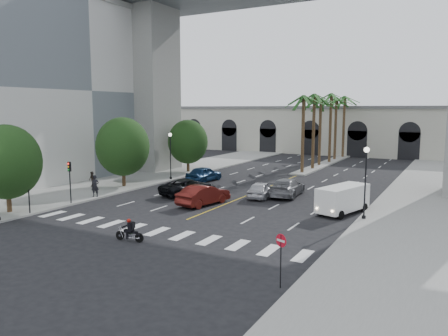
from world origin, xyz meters
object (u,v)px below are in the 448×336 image
car_a (261,190)px  lamp_post_right (366,177)px  cargo_van (343,198)px  pedestrian_b (92,179)px  do_not_enter_sign (281,249)px  car_b (204,195)px  car_d (287,187)px  car_c (189,187)px  car_e (204,174)px  lamp_post_left_far (170,152)px  traffic_signal_near (28,182)px  motorcycle_rider (130,231)px  pedestrian_a (95,186)px  traffic_signal_far (70,175)px

car_a → lamp_post_right: bearing=149.6°
car_a → cargo_van: cargo_van is taller
pedestrian_b → do_not_enter_sign: 29.41m
car_b → car_a: bearing=-110.9°
car_a → car_d: 2.59m
car_c → do_not_enter_sign: size_ratio=2.22×
car_d → pedestrian_b: 19.56m
car_e → do_not_enter_sign: (18.15, -23.22, 0.98)m
car_c → pedestrian_b: pedestrian_b is taller
lamp_post_left_far → traffic_signal_near: lamp_post_left_far is taller
lamp_post_left_far → car_a: lamp_post_left_far is taller
traffic_signal_near → cargo_van: bearing=29.9°
lamp_post_right → cargo_van: size_ratio=1.00×
motorcycle_rider → cargo_van: size_ratio=0.37×
car_a → pedestrian_b: size_ratio=2.71×
pedestrian_b → motorcycle_rider: bearing=-16.8°
car_d → car_e: size_ratio=1.15×
cargo_van → pedestrian_b: bearing=-159.4°
cargo_van → do_not_enter_sign: 15.65m
lamp_post_right → pedestrian_a: (-22.90, -3.50, -2.10)m
traffic_signal_near → car_b: traffic_signal_near is taller
car_b → car_e: size_ratio=1.04×
car_d → cargo_van: cargo_van is taller
lamp_post_right → pedestrian_b: (-26.72, -0.10, -2.28)m
car_a → pedestrian_b: bearing=5.0°
pedestrian_a → car_c: bearing=14.2°
lamp_post_left_far → car_d: lamp_post_left_far is taller
traffic_signal_far → pedestrian_b: (-4.02, 6.40, -1.57)m
car_b → car_d: car_b is taller
car_b → motorcycle_rider: bearing=107.0°
motorcycle_rider → cargo_van: 16.53m
car_b → traffic_signal_far: bearing=38.5°
car_d → car_c: bearing=21.2°
car_c → cargo_van: size_ratio=1.05×
car_e → pedestrian_a: (-3.85, -12.56, 0.28)m
lamp_post_right → car_c: 16.55m
pedestrian_b → traffic_signal_far: bearing=-36.7°
car_a → motorcycle_rider: bearing=75.6°
car_e → cargo_van: (17.14, -7.61, 0.34)m
lamp_post_right → pedestrian_a: size_ratio=2.74×
car_c → traffic_signal_far: bearing=71.2°
car_d → car_a: bearing=39.8°
traffic_signal_near → traffic_signal_far: size_ratio=1.00×
traffic_signal_near → car_d: traffic_signal_near is taller
motorcycle_rider → pedestrian_a: (-11.39, 8.49, 0.49)m
car_b → pedestrian_a: bearing=23.1°
car_b → pedestrian_a: pedestrian_a is taller
car_e → lamp_post_left_far: bearing=19.0°
cargo_van → pedestrian_a: size_ratio=2.74×
lamp_post_left_far → lamp_post_right: 24.16m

